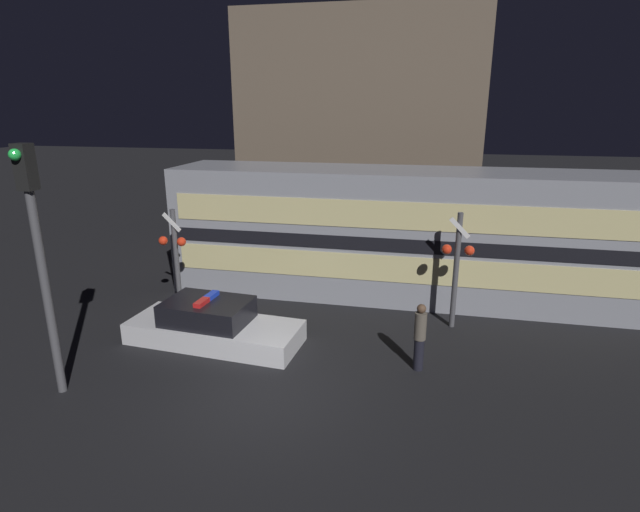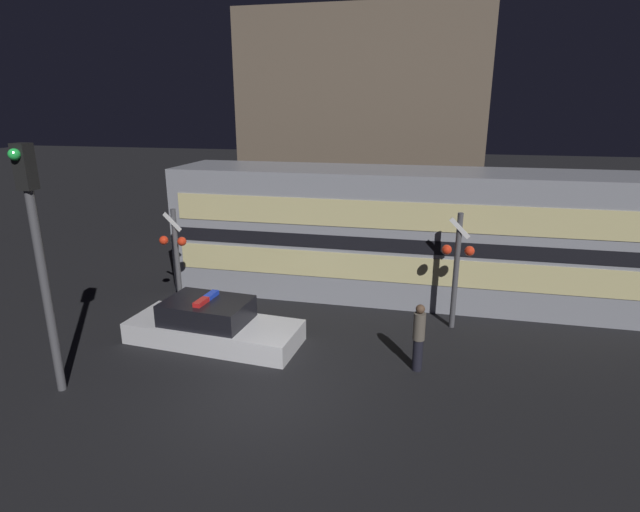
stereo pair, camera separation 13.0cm
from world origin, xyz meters
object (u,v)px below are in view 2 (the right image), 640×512
Objects in this scene: pedestrian at (419,337)px; crossing_signal_near at (457,264)px; police_car at (212,325)px; train at (407,234)px; traffic_light_corner at (38,248)px.

crossing_signal_near reaches higher than pedestrian.
pedestrian reaches higher than police_car.
crossing_signal_near is at bearing -57.79° from train.
police_car is 6.80m from crossing_signal_near.
train is at bearing 97.10° from pedestrian.
crossing_signal_near is at bearing 24.64° from police_car.
pedestrian is at bearing 1.03° from police_car.
pedestrian is 0.50× the size of crossing_signal_near.
pedestrian is 2.95m from crossing_signal_near.
train is 2.83× the size of traffic_light_corner.
train is 3.24× the size of police_car.
traffic_light_corner is (-2.28, -2.96, 2.80)m from police_car.
traffic_light_corner reaches higher than crossing_signal_near.
police_car is at bearing -135.61° from train.
pedestrian is (5.37, -0.33, 0.40)m from police_car.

